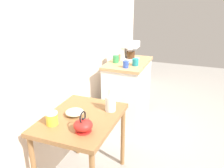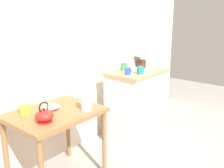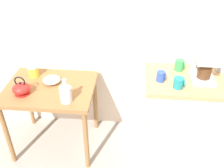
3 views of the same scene
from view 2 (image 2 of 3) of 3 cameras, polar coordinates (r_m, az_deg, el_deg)
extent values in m
plane|color=gray|center=(3.13, -1.49, -15.33)|extent=(8.00, 8.00, 0.00)
cube|color=beige|center=(3.10, -6.89, 11.53)|extent=(4.40, 0.10, 2.80)
cube|color=olive|center=(2.44, -12.53, -6.42)|extent=(0.82, 0.63, 0.04)
cylinder|color=olive|center=(2.63, -1.71, -13.08)|extent=(0.04, 0.04, 0.68)
cylinder|color=olive|center=(2.64, -22.46, -14.27)|extent=(0.04, 0.04, 0.68)
cylinder|color=olive|center=(3.00, -9.76, -9.69)|extent=(0.04, 0.04, 0.68)
cube|color=white|center=(3.37, 5.48, -4.92)|extent=(0.75, 0.47, 0.88)
cube|color=tan|center=(3.24, 5.68, 2.69)|extent=(0.78, 0.50, 0.04)
cylinder|color=beige|center=(2.49, -13.44, -5.48)|extent=(0.07, 0.07, 0.01)
ellipsoid|color=beige|center=(2.48, -13.48, -4.90)|extent=(0.17, 0.17, 0.05)
cylinder|color=red|center=(2.23, -14.73, -8.05)|extent=(0.13, 0.13, 0.01)
ellipsoid|color=red|center=(2.21, -14.82, -6.82)|extent=(0.15, 0.15, 0.09)
cone|color=red|center=(2.24, -13.30, -6.22)|extent=(0.08, 0.03, 0.06)
sphere|color=black|center=(2.19, -14.92, -5.45)|extent=(0.02, 0.02, 0.02)
torus|color=black|center=(2.18, -14.95, -5.03)|extent=(0.10, 0.01, 0.10)
cylinder|color=silver|center=(2.39, -5.73, -4.23)|extent=(0.10, 0.10, 0.14)
cylinder|color=silver|center=(2.36, -5.80, -1.70)|extent=(0.03, 0.03, 0.08)
cylinder|color=gold|center=(2.45, -18.78, -5.14)|extent=(0.10, 0.10, 0.10)
cylinder|color=white|center=(2.43, -18.89, -3.89)|extent=(0.10, 0.10, 0.01)
cube|color=white|center=(3.29, 6.42, 3.44)|extent=(0.18, 0.22, 0.03)
cube|color=white|center=(3.32, 5.25, 5.58)|extent=(0.16, 0.05, 0.26)
cube|color=white|center=(3.26, 6.53, 6.98)|extent=(0.18, 0.22, 0.08)
cylinder|color=#4C2D19|center=(3.27, 6.60, 4.53)|extent=(0.11, 0.11, 0.10)
cylinder|color=#2D4CAD|center=(2.98, 3.53, 2.84)|extent=(0.07, 0.07, 0.09)
torus|color=#2D4CAD|center=(3.01, 3.95, 2.95)|extent=(0.01, 0.06, 0.06)
cylinder|color=teal|center=(3.04, 6.31, 3.03)|extent=(0.08, 0.08, 0.09)
torus|color=teal|center=(3.07, 6.75, 3.16)|extent=(0.01, 0.06, 0.06)
cylinder|color=#338C4C|center=(3.22, 2.62, 3.88)|extent=(0.08, 0.08, 0.10)
torus|color=#338C4C|center=(3.26, 3.06, 3.98)|extent=(0.01, 0.06, 0.06)
cube|color=#B2B5BA|center=(3.53, 6.02, 4.12)|extent=(0.08, 0.06, 0.02)
cylinder|color=#B2B5BA|center=(3.52, 6.05, 5.09)|extent=(0.11, 0.05, 0.11)
cylinder|color=black|center=(3.51, 6.08, 5.08)|extent=(0.10, 0.04, 0.09)
camera|label=1|loc=(0.97, -69.31, 15.57)|focal=37.41mm
camera|label=3|loc=(2.17, 45.35, 23.74)|focal=41.41mm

